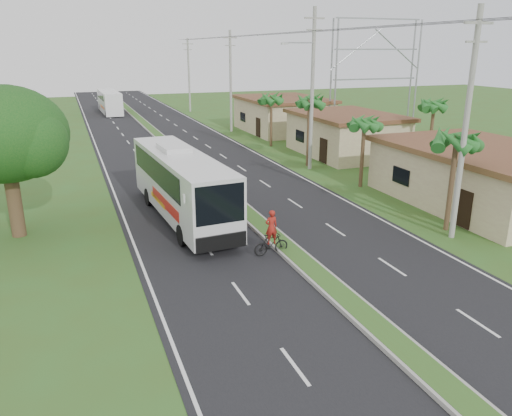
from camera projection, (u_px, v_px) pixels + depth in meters
name	position (u px, v px, depth m)	size (l,w,h in m)	color
ground	(320.00, 280.00, 20.62)	(180.00, 180.00, 0.00)	#3B551F
road_asphalt	(199.00, 172.00, 38.42)	(14.00, 160.00, 0.02)	black
median_strip	(199.00, 171.00, 38.39)	(1.20, 160.00, 0.18)	gray
lane_edge_left	(109.00, 180.00, 36.17)	(0.12, 160.00, 0.01)	silver
lane_edge_right	(279.00, 165.00, 40.68)	(0.12, 160.00, 0.01)	silver
shop_near	(481.00, 176.00, 30.13)	(8.60, 12.60, 3.52)	tan
shop_mid	(346.00, 134.00, 44.35)	(7.60, 10.60, 3.67)	tan
shop_far	(282.00, 114.00, 56.80)	(8.60, 11.60, 3.82)	tan
palm_verge_a	(457.00, 140.00, 24.87)	(2.40, 2.40, 5.45)	#473321
palm_verge_b	(364.00, 123.00, 33.14)	(2.40, 2.40, 5.05)	#473321
palm_verge_c	(309.00, 102.00, 38.93)	(2.40, 2.40, 5.85)	#473321
palm_verge_d	(271.00, 99.00, 47.29)	(2.40, 2.40, 5.25)	#473321
palm_behind_shop	(434.00, 105.00, 38.36)	(2.40, 2.40, 5.65)	#473321
shade_tree	(2.00, 138.00, 23.92)	(6.30, 6.00, 7.54)	#473321
utility_pole_a	(466.00, 125.00, 23.53)	(1.60, 0.28, 11.00)	gray
utility_pole_b	(312.00, 88.00, 37.58)	(3.20, 0.28, 12.00)	gray
utility_pole_c	(231.00, 81.00, 55.58)	(1.60, 0.28, 11.00)	gray
utility_pole_d	(189.00, 74.00, 73.47)	(1.60, 0.28, 10.50)	gray
billboard_lattice	(375.00, 71.00, 52.65)	(10.18, 1.18, 12.07)	gray
coach_bus_main	(181.00, 181.00, 27.38)	(3.33, 12.37, 3.95)	silver
coach_bus_far	(110.00, 101.00, 72.57)	(2.63, 10.95, 3.17)	white
motorcyclist	(271.00, 239.00, 22.85)	(1.71, 0.54, 2.18)	black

